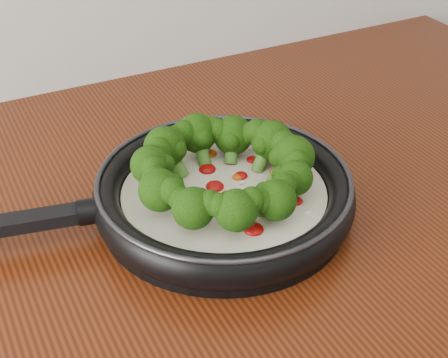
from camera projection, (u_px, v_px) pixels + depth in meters
name	position (u px, v px, depth m)	size (l,w,h in m)	color
skillet	(222.00, 187.00, 0.79)	(0.52, 0.38, 0.09)	black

